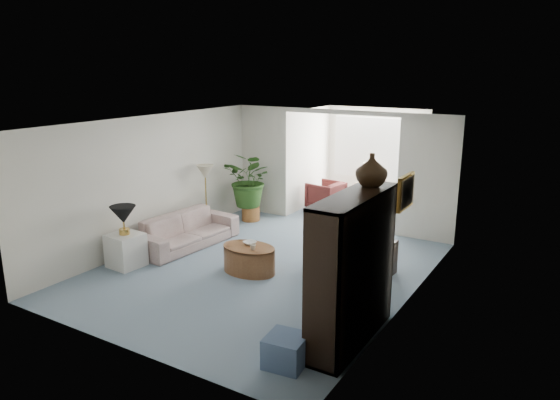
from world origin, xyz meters
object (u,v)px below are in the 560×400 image
Objects in this scene: sunroom_chair_maroon at (326,196)px; sunroom_table at (367,195)px; wingback_chair at (334,249)px; sofa at (187,230)px; floor_lamp at (205,172)px; entertainment_cabinet at (352,270)px; ottoman at (286,351)px; coffee_bowl at (250,243)px; cabinet_urn at (372,170)px; framed_picture at (407,192)px; table_lamp at (123,215)px; end_table at (126,250)px; coffee_table at (249,259)px; side_table_dark at (380,257)px; plant_pot at (251,213)px; coffee_cup at (253,247)px; sunroom_chair_blue at (385,205)px.

sunroom_table is (0.75, 0.75, -0.05)m from sunroom_chair_maroon.
sofa is at bearing -9.29° from wingback_chair.
floor_lamp is 5.19m from entertainment_cabinet.
sunroom_chair_maroon is at bearing 112.57° from ottoman.
cabinet_urn reaches higher than coffee_bowl.
ottoman is at bearing -105.71° from cabinet_urn.
framed_picture is 0.58× the size of wingback_chair.
framed_picture is 1.14× the size of table_lamp.
cabinet_urn is at bearing -106.82° from framed_picture.
entertainment_cabinet is at bearing -107.28° from sofa.
framed_picture reaches higher than end_table.
framed_picture is 0.26× the size of entertainment_cabinet.
end_table is at bearing -109.53° from sunroom_table.
sofa is 2.25× the size of coffee_table.
sunroom_table reaches higher than side_table_dark.
end_table is 1.28× the size of ottoman.
cabinet_urn is 5.51m from plant_pot.
side_table_dark is 2.41m from entertainment_cabinet.
table_lamp is 3.62m from wingback_chair.
plant_pot is at bearing -46.55° from wingback_chair.
sofa is at bearing -92.25° from plant_pot.
plant_pot is (-4.05, 3.19, -1.95)m from cabinet_urn.
entertainment_cabinet is at bearing -78.38° from side_table_dark.
side_table_dark is 3.19m from ottoman.
plant_pot is at bearing 128.37° from ottoman.
plant_pot is at bearing -126.38° from sunroom_table.
plant_pot is at bearing 85.29° from end_table.
sofa is at bearing 163.78° from coffee_cup.
table_lamp is 0.62× the size of sunroom_chair_blue.
wingback_chair is 2.17× the size of plant_pot.
coffee_bowl is 4.19m from sunroom_chair_blue.
wingback_chair reaches higher than plant_pot.
floor_lamp is 1.71× the size of coffee_bowl.
sofa is 3.59× the size of sunroom_table.
ottoman is 5.88m from plant_pot.
floor_lamp is (-4.69, 1.38, -0.45)m from framed_picture.
sunroom_chair_blue is at bearing 78.47° from coffee_table.
end_table reaches higher than coffee_cup.
table_lamp reaches higher than coffee_bowl.
sunroom_chair_blue is (0.85, 4.19, 0.10)m from coffee_table.
wingback_chair reaches higher than ottoman.
floor_lamp is 2.57m from coffee_bowl.
framed_picture reaches higher than ottoman.
coffee_table is at bearing 146.31° from coffee_cup.
ottoman is at bearing -51.63° from plant_pot.
ottoman is (3.93, -1.21, -0.75)m from table_lamp.
sofa reaches higher than plant_pot.
end_table is 0.64m from table_lamp.
sunroom_chair_maroon is (-2.61, 6.29, 0.16)m from ottoman.
floor_lamp is 3.52× the size of coffee_cup.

